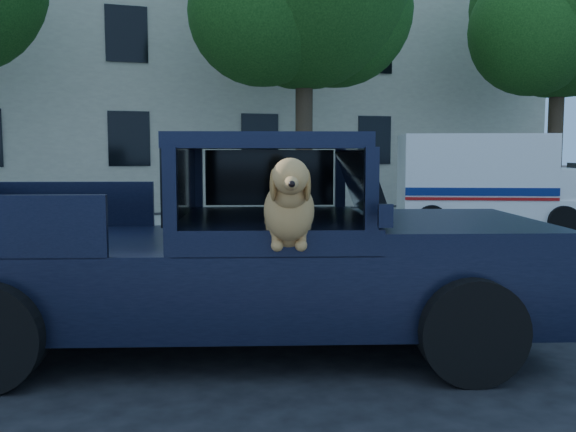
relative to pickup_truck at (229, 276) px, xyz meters
name	(u,v)px	position (x,y,z in m)	size (l,w,h in m)	color
ground	(169,349)	(-0.56, 0.08, -0.68)	(120.00, 120.00, 0.00)	black
far_sidewalk	(105,229)	(-0.56, 9.28, -0.60)	(60.00, 4.00, 0.15)	gray
lane_stripes	(265,271)	(1.44, 3.48, -0.67)	(21.60, 0.14, 0.01)	silver
street_tree_right	(560,18)	(12.47, 9.70, 5.04)	(6.00, 5.20, 8.60)	#332619
building_main	(178,73)	(2.44, 16.58, 3.82)	(26.00, 6.00, 9.00)	beige
pickup_truck	(229,276)	(0.00, 0.00, 0.00)	(5.97, 3.73, 2.00)	black
mail_truck	(485,189)	(7.72, 6.58, 0.30)	(4.46, 3.32, 2.22)	silver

